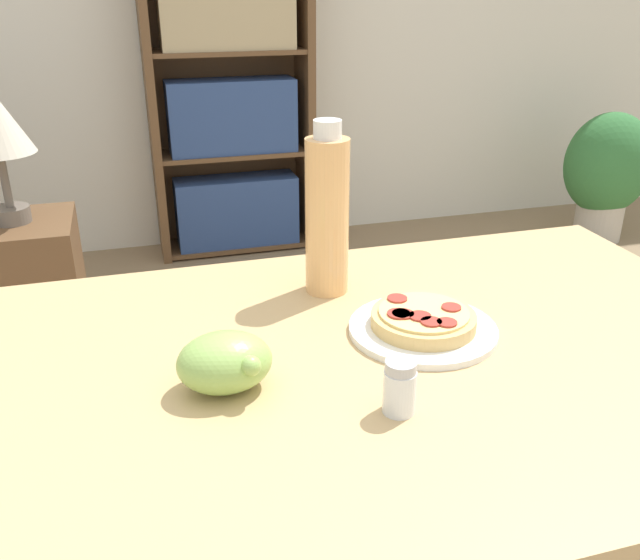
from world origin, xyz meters
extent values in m
cube|color=tan|center=(-0.10, 0.09, 0.74)|extent=(1.11, 0.75, 0.03)
cylinder|color=tan|center=(-0.59, 0.40, 0.36)|extent=(0.06, 0.06, 0.72)
cylinder|color=tan|center=(0.40, 0.40, 0.36)|extent=(0.06, 0.06, 0.72)
cylinder|color=white|center=(-0.03, 0.13, 0.76)|extent=(0.21, 0.21, 0.01)
cylinder|color=#DBB26B|center=(-0.03, 0.13, 0.77)|extent=(0.15, 0.15, 0.02)
cylinder|color=#EACC7A|center=(-0.03, 0.13, 0.79)|extent=(0.13, 0.13, 0.00)
cylinder|color=#A83328|center=(-0.07, 0.13, 0.79)|extent=(0.03, 0.03, 0.00)
cylinder|color=#A83328|center=(-0.07, 0.13, 0.79)|extent=(0.03, 0.03, 0.00)
cylinder|color=#A83328|center=(-0.06, 0.18, 0.79)|extent=(0.03, 0.03, 0.00)
cylinder|color=#A83328|center=(-0.04, 0.10, 0.79)|extent=(0.03, 0.03, 0.00)
cylinder|color=#A83328|center=(-0.02, 0.09, 0.79)|extent=(0.03, 0.03, 0.00)
cylinder|color=#A83328|center=(-0.05, 0.12, 0.79)|extent=(0.03, 0.03, 0.00)
cylinder|color=#A83328|center=(0.01, 0.13, 0.79)|extent=(0.03, 0.03, 0.00)
ellipsoid|color=#93BC5B|center=(-0.32, 0.07, 0.79)|extent=(0.12, 0.09, 0.07)
sphere|color=#93BC5B|center=(-0.30, 0.10, 0.78)|extent=(0.03, 0.03, 0.03)
sphere|color=#93BC5B|center=(-0.31, 0.10, 0.78)|extent=(0.02, 0.02, 0.02)
sphere|color=#93BC5B|center=(-0.33, 0.08, 0.78)|extent=(0.03, 0.03, 0.03)
sphere|color=#93BC5B|center=(-0.30, 0.03, 0.80)|extent=(0.02, 0.02, 0.02)
sphere|color=#93BC5B|center=(-0.31, 0.07, 0.80)|extent=(0.03, 0.03, 0.03)
sphere|color=#93BC5B|center=(-0.36, 0.08, 0.80)|extent=(0.02, 0.02, 0.02)
sphere|color=#93BC5B|center=(-0.35, 0.07, 0.77)|extent=(0.02, 0.02, 0.02)
sphere|color=#93BC5B|center=(-0.34, 0.10, 0.79)|extent=(0.03, 0.03, 0.03)
cylinder|color=#EFB270|center=(-0.12, 0.31, 0.88)|extent=(0.07, 0.07, 0.25)
cylinder|color=white|center=(-0.12, 0.31, 1.01)|extent=(0.04, 0.04, 0.03)
cylinder|color=white|center=(-0.14, -0.04, 0.78)|extent=(0.04, 0.04, 0.05)
cylinder|color=#B7B7BC|center=(-0.14, -0.04, 0.81)|extent=(0.04, 0.04, 0.01)
cube|color=brown|center=(-0.28, 2.47, 0.69)|extent=(0.04, 0.27, 1.39)
cube|color=brown|center=(0.41, 2.47, 0.69)|extent=(0.04, 0.27, 1.39)
cube|color=brown|center=(0.07, 2.59, 0.69)|extent=(0.73, 0.01, 1.39)
cube|color=brown|center=(0.07, 2.47, 0.02)|extent=(0.66, 0.25, 0.02)
cube|color=navy|center=(0.07, 2.45, 0.19)|extent=(0.57, 0.19, 0.32)
cube|color=brown|center=(0.07, 2.47, 0.47)|extent=(0.66, 0.25, 0.02)
cube|color=navy|center=(0.07, 2.45, 0.64)|extent=(0.57, 0.19, 0.32)
cube|color=brown|center=(0.07, 2.47, 0.92)|extent=(0.66, 0.25, 0.02)
cube|color=tan|center=(0.07, 2.45, 1.09)|extent=(0.57, 0.19, 0.32)
cube|color=brown|center=(-0.76, 1.48, 0.27)|extent=(0.34, 0.34, 0.54)
cylinder|color=#665B51|center=(-0.76, 1.48, 0.56)|extent=(0.11, 0.11, 0.05)
cylinder|color=#665B51|center=(-0.76, 1.48, 0.67)|extent=(0.02, 0.02, 0.16)
cylinder|color=#BCB2A3|center=(1.84, 2.08, 0.11)|extent=(0.23, 0.23, 0.21)
ellipsoid|color=#337038|center=(1.84, 2.08, 0.38)|extent=(0.43, 0.37, 0.50)
camera|label=1|loc=(-0.41, -0.64, 1.22)|focal=38.00mm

